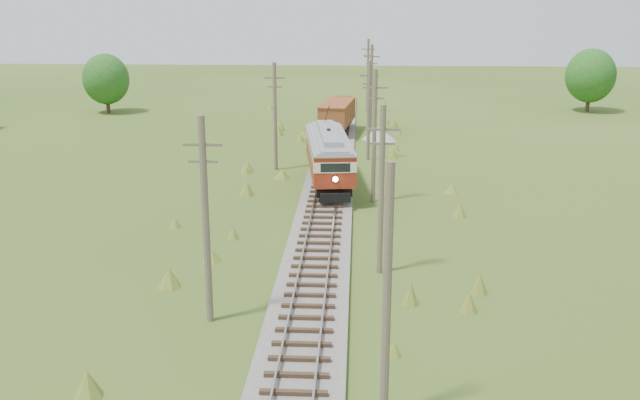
{
  "coord_description": "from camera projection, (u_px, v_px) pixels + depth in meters",
  "views": [
    {
      "loc": [
        2.09,
        -16.06,
        13.62
      ],
      "look_at": [
        0.0,
        22.92,
        2.39
      ],
      "focal_mm": 40.0,
      "sensor_mm": 36.0,
      "label": 1
    }
  ],
  "objects": [
    {
      "name": "tree_mid_a",
      "position": [
        106.0,
        79.0,
        84.87
      ],
      "size": [
        5.46,
        5.46,
        7.03
      ],
      "color": "#38281C",
      "rests_on": "ground"
    },
    {
      "name": "utility_pole_r_2",
      "position": [
        381.0,
        189.0,
        35.16
      ],
      "size": [
        1.6,
        0.3,
        8.6
      ],
      "color": "brown",
      "rests_on": "ground"
    },
    {
      "name": "utility_pole_l_a",
      "position": [
        206.0,
        219.0,
        29.73
      ],
      "size": [
        1.6,
        0.3,
        9.0
      ],
      "color": "brown",
      "rests_on": "ground"
    },
    {
      "name": "tree_mid_b",
      "position": [
        591.0,
        76.0,
        85.63
      ],
      "size": [
        5.88,
        5.88,
        7.57
      ],
      "color": "#38281C",
      "rests_on": "ground"
    },
    {
      "name": "utility_pole_r_5",
      "position": [
        371.0,
        88.0,
        72.54
      ],
      "size": [
        1.6,
        0.3,
        8.9
      ],
      "color": "brown",
      "rests_on": "ground"
    },
    {
      "name": "streetcar",
      "position": [
        329.0,
        153.0,
        51.86
      ],
      "size": [
        4.2,
        12.32,
        5.58
      ],
      "rotation": [
        0.0,
        0.0,
        0.11
      ],
      "color": "black",
      "rests_on": "ground"
    },
    {
      "name": "utility_pole_r_6",
      "position": [
        368.0,
        75.0,
        85.05
      ],
      "size": [
        1.6,
        0.3,
        8.7
      ],
      "color": "brown",
      "rests_on": "ground"
    },
    {
      "name": "utility_pole_r_4",
      "position": [
        369.0,
        110.0,
        60.16
      ],
      "size": [
        1.6,
        0.3,
        8.4
      ],
      "color": "brown",
      "rests_on": "ground"
    },
    {
      "name": "utility_pole_r_1",
      "position": [
        387.0,
        296.0,
        22.7
      ],
      "size": [
        0.3,
        0.3,
        8.8
      ],
      "color": "brown",
      "rests_on": "ground"
    },
    {
      "name": "utility_pole_l_b",
      "position": [
        275.0,
        116.0,
        56.68
      ],
      "size": [
        1.6,
        0.3,
        8.6
      ],
      "color": "brown",
      "rests_on": "ground"
    },
    {
      "name": "utility_pole_r_3",
      "position": [
        374.0,
        135.0,
        47.59
      ],
      "size": [
        1.6,
        0.3,
        9.0
      ],
      "color": "brown",
      "rests_on": "ground"
    },
    {
      "name": "railbed_main",
      "position": [
        328.0,
        187.0,
        51.86
      ],
      "size": [
        3.6,
        96.0,
        0.57
      ],
      "color": "#605B54",
      "rests_on": "ground"
    },
    {
      "name": "gondola",
      "position": [
        337.0,
        114.0,
        72.05
      ],
      "size": [
        3.66,
        8.54,
        2.75
      ],
      "rotation": [
        0.0,
        0.0,
        -0.12
      ],
      "color": "black",
      "rests_on": "ground"
    },
    {
      "name": "gravel_pile",
      "position": [
        380.0,
        134.0,
        69.87
      ],
      "size": [
        3.32,
        3.52,
        1.21
      ],
      "color": "gray",
      "rests_on": "ground"
    }
  ]
}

